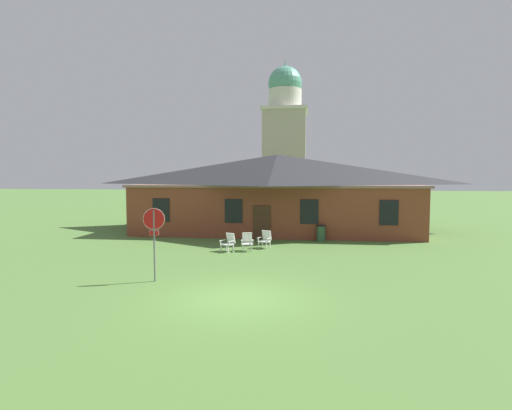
{
  "coord_description": "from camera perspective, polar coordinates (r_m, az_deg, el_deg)",
  "views": [
    {
      "loc": [
        2.2,
        -12.67,
        3.95
      ],
      "look_at": [
        -0.38,
        7.76,
        2.47
      ],
      "focal_mm": 28.43,
      "sensor_mm": 36.0,
      "label": 1
    }
  ],
  "objects": [
    {
      "name": "lawn_chair_left_end",
      "position": [
        22.25,
        1.32,
        -4.81
      ],
      "size": [
        0.76,
        0.82,
        0.96
      ],
      "color": "silver",
      "rests_on": "ground"
    },
    {
      "name": "stop_sign",
      "position": [
        15.54,
        -14.15,
        -3.37
      ],
      "size": [
        0.79,
        0.2,
        2.76
      ],
      "color": "slate",
      "rests_on": "ground"
    },
    {
      "name": "lawn_chair_by_porch",
      "position": [
        21.33,
        -3.89,
        -5.2
      ],
      "size": [
        0.81,
        0.85,
        0.96
      ],
      "color": "white",
      "rests_on": "ground"
    },
    {
      "name": "lawn_chair_near_door",
      "position": [
        21.42,
        -1.25,
        -5.15
      ],
      "size": [
        0.71,
        0.75,
        0.96
      ],
      "color": "silver",
      "rests_on": "ground"
    },
    {
      "name": "trash_bin",
      "position": [
        24.87,
        9.13,
        -3.92
      ],
      "size": [
        0.56,
        0.56,
        0.98
      ],
      "color": "#335638",
      "rests_on": "ground"
    },
    {
      "name": "brick_building",
      "position": [
        30.02,
        2.97,
        1.94
      ],
      "size": [
        19.61,
        10.4,
        5.52
      ],
      "color": "brown",
      "rests_on": "ground"
    },
    {
      "name": "dome_tower",
      "position": [
        47.57,
        4.06,
        8.83
      ],
      "size": [
        5.18,
        5.18,
        17.36
      ],
      "color": "#BCB29E",
      "rests_on": "ground"
    },
    {
      "name": "ground_plane",
      "position": [
        13.45,
        -2.61,
        -12.96
      ],
      "size": [
        200.0,
        200.0,
        0.0
      ],
      "primitive_type": "plane",
      "color": "#517A38"
    }
  ]
}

